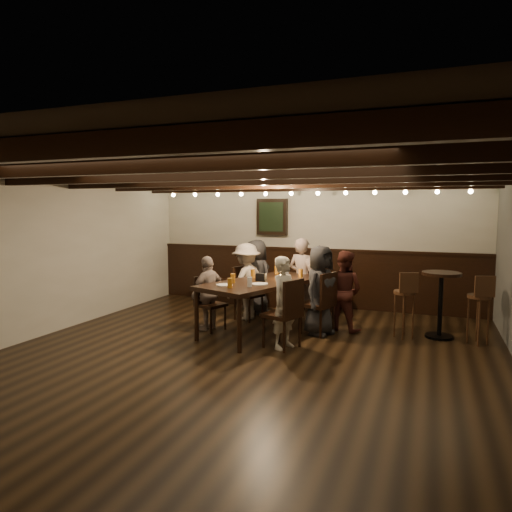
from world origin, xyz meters
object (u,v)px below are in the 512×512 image
at_px(chair_right_near, 318,315).
at_px(chair_left_near, 248,303).
at_px(person_right_far, 285,303).
at_px(bar_stool_right, 478,318).
at_px(dining_table, 263,285).
at_px(chair_right_far, 283,327).
at_px(person_left_near, 246,281).
at_px(high_top_table, 441,295).
at_px(person_bench_left, 256,277).
at_px(person_bench_centre, 302,279).
at_px(person_left_far, 209,293).
at_px(person_right_near, 320,290).
at_px(chair_left_far, 210,314).
at_px(person_bench_right, 344,291).
at_px(bar_stool_left, 404,313).

bearing_deg(chair_right_near, chair_left_near, 90.00).
distance_m(person_right_far, bar_stool_right, 2.77).
relative_size(dining_table, chair_right_far, 2.43).
relative_size(person_left_near, person_right_far, 1.04).
bearing_deg(person_right_far, high_top_table, -37.48).
height_order(person_bench_left, person_bench_centre, person_bench_centre).
bearing_deg(person_left_far, chair_right_near, 121.47).
height_order(chair_right_far, person_right_near, person_right_near).
bearing_deg(person_bench_left, chair_left_far, 97.68).
height_order(dining_table, person_left_near, person_left_near).
relative_size(chair_left_near, high_top_table, 0.93).
xyz_separation_m(chair_left_far, person_left_far, (-0.03, 0.01, 0.33)).
bearing_deg(person_left_near, chair_right_far, 58.53).
bearing_deg(person_bench_right, person_bench_left, -0.00).
distance_m(person_bench_right, person_left_far, 2.13).
distance_m(chair_left_far, person_right_near, 1.77).
relative_size(chair_right_far, person_left_far, 0.82).
xyz_separation_m(person_bench_right, bar_stool_left, (0.92, -0.11, -0.26)).
bearing_deg(chair_right_far, bar_stool_right, -46.36).
height_order(bar_stool_left, bar_stool_right, same).
distance_m(person_bench_right, high_top_table, 1.42).
bearing_deg(chair_left_far, chair_right_far, 90.00).
bearing_deg(person_bench_right, person_left_far, 39.29).
distance_m(chair_left_far, person_right_far, 1.52).
height_order(chair_left_far, person_bench_right, person_bench_right).
bearing_deg(person_bench_right, person_right_near, 71.57).
relative_size(chair_right_far, person_left_near, 0.73).
relative_size(chair_left_near, bar_stool_right, 0.92).
height_order(person_bench_left, person_left_far, person_bench_left).
bearing_deg(bar_stool_left, chair_right_far, -168.71).
height_order(person_bench_centre, bar_stool_right, person_bench_centre).
bearing_deg(person_left_near, chair_left_far, 2.04).
relative_size(chair_right_far, person_right_far, 0.76).
bearing_deg(person_right_near, bar_stool_right, -62.80).
height_order(dining_table, bar_stool_right, bar_stool_right).
bearing_deg(chair_left_near, person_left_near, -90.00).
bearing_deg(person_left_far, high_top_table, 122.73).
relative_size(person_bench_left, bar_stool_left, 1.36).
height_order(dining_table, person_left_far, person_left_far).
distance_m(chair_left_near, chair_right_far, 1.70).
xyz_separation_m(person_left_far, person_right_far, (1.42, -0.49, 0.05)).
bearing_deg(chair_right_near, person_bench_centre, 50.20).
bearing_deg(person_right_near, chair_right_far, 178.11).
bearing_deg(bar_stool_right, person_right_far, -174.92).
distance_m(chair_left_near, person_left_far, 0.95).
bearing_deg(bar_stool_left, person_left_far, 167.52).
xyz_separation_m(chair_left_near, person_bench_centre, (0.88, 0.33, 0.43)).
bearing_deg(chair_right_far, person_bench_right, -7.58).
distance_m(person_right_far, high_top_table, 2.40).
xyz_separation_m(person_right_far, bar_stool_right, (2.50, 1.16, -0.26)).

